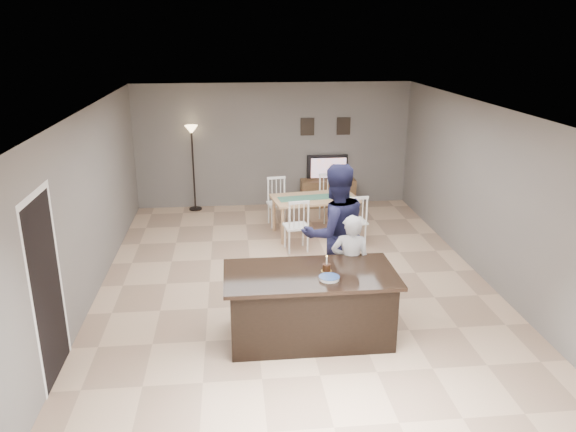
{
  "coord_description": "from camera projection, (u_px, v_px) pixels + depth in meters",
  "views": [
    {
      "loc": [
        -0.94,
        -8.12,
        3.78
      ],
      "look_at": [
        -0.12,
        -0.3,
        1.15
      ],
      "focal_mm": 35.0,
      "sensor_mm": 36.0,
      "label": 1
    }
  ],
  "objects": [
    {
      "name": "picture_frames",
      "position": [
        326.0,
        126.0,
        12.25
      ],
      "size": [
        1.1,
        0.02,
        0.38
      ],
      "color": "black",
      "rests_on": "room_shell"
    },
    {
      "name": "birthday_cake",
      "position": [
        326.0,
        267.0,
        7.0
      ],
      "size": [
        0.14,
        0.14,
        0.21
      ],
      "color": "gold",
      "rests_on": "kitchen_island"
    },
    {
      "name": "doorway",
      "position": [
        45.0,
        273.0,
        6.08
      ],
      "size": [
        0.0,
        2.1,
        2.65
      ],
      "color": "black",
      "rests_on": "floor"
    },
    {
      "name": "tv_console",
      "position": [
        328.0,
        193.0,
        12.53
      ],
      "size": [
        1.2,
        0.4,
        0.6
      ],
      "primitive_type": "cube",
      "color": "brown",
      "rests_on": "floor"
    },
    {
      "name": "floor",
      "position": [
        294.0,
        278.0,
        8.95
      ],
      "size": [
        8.0,
        8.0,
        0.0
      ],
      "primitive_type": "plane",
      "color": "tan",
      "rests_on": "ground"
    },
    {
      "name": "plate_stack",
      "position": [
        329.0,
        278.0,
        6.77
      ],
      "size": [
        0.25,
        0.25,
        0.04
      ],
      "color": "white",
      "rests_on": "kitchen_island"
    },
    {
      "name": "television",
      "position": [
        328.0,
        167.0,
        12.41
      ],
      "size": [
        0.91,
        0.12,
        0.53
      ],
      "primitive_type": "imported",
      "rotation": [
        0.0,
        0.0,
        3.14
      ],
      "color": "black",
      "rests_on": "tv_console"
    },
    {
      "name": "room_shell",
      "position": [
        294.0,
        176.0,
        8.41
      ],
      "size": [
        8.0,
        8.0,
        8.0
      ],
      "color": "slate",
      "rests_on": "floor"
    },
    {
      "name": "woman",
      "position": [
        350.0,
        266.0,
        7.6
      ],
      "size": [
        0.6,
        0.47,
        1.45
      ],
      "primitive_type": "imported",
      "rotation": [
        0.0,
        0.0,
        2.9
      ],
      "color": "#B1B1B5",
      "rests_on": "floor"
    },
    {
      "name": "floor_lamp",
      "position": [
        192.0,
        145.0,
        11.89
      ],
      "size": [
        0.28,
        0.28,
        1.85
      ],
      "color": "black",
      "rests_on": "floor"
    },
    {
      "name": "dining_table",
      "position": [
        315.0,
        204.0,
        10.67
      ],
      "size": [
        1.74,
        1.98,
        0.96
      ],
      "rotation": [
        0.0,
        0.0,
        0.14
      ],
      "color": "tan",
      "rests_on": "floor"
    },
    {
      "name": "tv_screen_glow",
      "position": [
        329.0,
        168.0,
        12.34
      ],
      "size": [
        0.78,
        0.0,
        0.78
      ],
      "primitive_type": "plane",
      "rotation": [
        1.57,
        0.0,
        3.14
      ],
      "color": "orange",
      "rests_on": "tv_console"
    },
    {
      "name": "kitchen_island",
      "position": [
        310.0,
        305.0,
        7.1
      ],
      "size": [
        2.15,
        1.1,
        0.9
      ],
      "color": "black",
      "rests_on": "floor"
    },
    {
      "name": "man",
      "position": [
        335.0,
        234.0,
        7.97
      ],
      "size": [
        1.14,
        0.98,
        2.03
      ],
      "primitive_type": "imported",
      "rotation": [
        0.0,
        0.0,
        3.38
      ],
      "color": "#191A39",
      "rests_on": "floor"
    }
  ]
}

